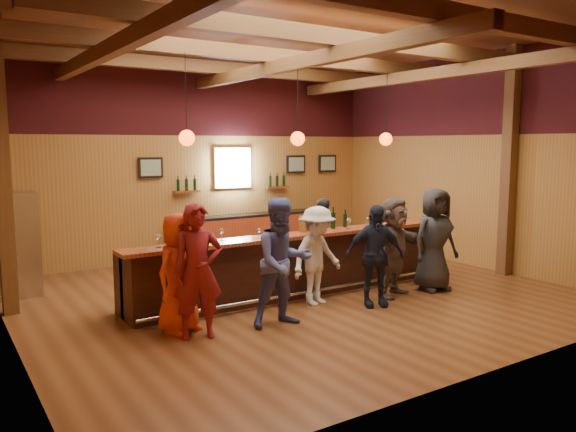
{
  "coord_description": "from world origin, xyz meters",
  "views": [
    {
      "loc": [
        -5.34,
        -7.93,
        2.61
      ],
      "look_at": [
        0.0,
        0.3,
        1.35
      ],
      "focal_mm": 35.0,
      "sensor_mm": 36.0,
      "label": 1
    }
  ],
  "objects_px": {
    "customer_brown": "(394,247)",
    "ice_bucket": "(306,224)",
    "customer_redvest": "(198,271)",
    "bottle_a": "(333,220)",
    "bar_counter": "(293,263)",
    "stainless_fridge": "(16,244)",
    "back_bar_cabinet": "(253,233)",
    "bartender": "(321,235)",
    "customer_orange": "(180,273)",
    "customer_white": "(317,256)",
    "customer_denim": "(283,262)",
    "customer_navy": "(374,256)",
    "customer_dark": "(435,240)"
  },
  "relations": [
    {
      "from": "customer_brown",
      "to": "ice_bucket",
      "type": "height_order",
      "value": "customer_brown"
    },
    {
      "from": "customer_redvest",
      "to": "bottle_a",
      "type": "bearing_deg",
      "value": 35.19
    },
    {
      "from": "bar_counter",
      "to": "customer_brown",
      "type": "bearing_deg",
      "value": -39.93
    },
    {
      "from": "stainless_fridge",
      "to": "bottle_a",
      "type": "relative_size",
      "value": 4.67
    },
    {
      "from": "back_bar_cabinet",
      "to": "bartender",
      "type": "distance_m",
      "value": 2.56
    },
    {
      "from": "customer_orange",
      "to": "customer_white",
      "type": "xyz_separation_m",
      "value": [
        2.39,
        0.06,
        -0.03
      ]
    },
    {
      "from": "bar_counter",
      "to": "customer_denim",
      "type": "distance_m",
      "value": 1.86
    },
    {
      "from": "customer_denim",
      "to": "bartender",
      "type": "bearing_deg",
      "value": 50.87
    },
    {
      "from": "bottle_a",
      "to": "customer_denim",
      "type": "bearing_deg",
      "value": -146.4
    },
    {
      "from": "bar_counter",
      "to": "customer_redvest",
      "type": "bearing_deg",
      "value": -152.35
    },
    {
      "from": "stainless_fridge",
      "to": "customer_navy",
      "type": "height_order",
      "value": "stainless_fridge"
    },
    {
      "from": "back_bar_cabinet",
      "to": "bartender",
      "type": "relative_size",
      "value": 2.63
    },
    {
      "from": "customer_navy",
      "to": "bartender",
      "type": "relative_size",
      "value": 1.09
    },
    {
      "from": "stainless_fridge",
      "to": "customer_denim",
      "type": "relative_size",
      "value": 0.97
    },
    {
      "from": "customer_white",
      "to": "ice_bucket",
      "type": "bearing_deg",
      "value": 59.17
    },
    {
      "from": "customer_white",
      "to": "back_bar_cabinet",
      "type": "bearing_deg",
      "value": 61.88
    },
    {
      "from": "bar_counter",
      "to": "back_bar_cabinet",
      "type": "height_order",
      "value": "bar_counter"
    },
    {
      "from": "back_bar_cabinet",
      "to": "customer_denim",
      "type": "relative_size",
      "value": 2.15
    },
    {
      "from": "customer_white",
      "to": "ice_bucket",
      "type": "distance_m",
      "value": 0.77
    },
    {
      "from": "customer_white",
      "to": "bottle_a",
      "type": "bearing_deg",
      "value": 25.74
    },
    {
      "from": "customer_white",
      "to": "customer_redvest",
      "type": "bearing_deg",
      "value": 178.34
    },
    {
      "from": "customer_denim",
      "to": "ice_bucket",
      "type": "xyz_separation_m",
      "value": [
        1.24,
        1.2,
        0.31
      ]
    },
    {
      "from": "customer_orange",
      "to": "bartender",
      "type": "distance_m",
      "value": 4.29
    },
    {
      "from": "customer_dark",
      "to": "customer_brown",
      "type": "bearing_deg",
      "value": 179.12
    },
    {
      "from": "back_bar_cabinet",
      "to": "customer_navy",
      "type": "xyz_separation_m",
      "value": [
        -0.54,
        -4.96,
        0.35
      ]
    },
    {
      "from": "bar_counter",
      "to": "customer_white",
      "type": "bearing_deg",
      "value": -96.1
    },
    {
      "from": "customer_orange",
      "to": "customer_brown",
      "type": "height_order",
      "value": "customer_brown"
    },
    {
      "from": "customer_denim",
      "to": "customer_orange",
      "type": "bearing_deg",
      "value": 164.52
    },
    {
      "from": "customer_redvest",
      "to": "customer_denim",
      "type": "distance_m",
      "value": 1.25
    },
    {
      "from": "stainless_fridge",
      "to": "customer_brown",
      "type": "relative_size",
      "value": 1.05
    },
    {
      "from": "customer_redvest",
      "to": "customer_brown",
      "type": "bearing_deg",
      "value": 18.49
    },
    {
      "from": "ice_bucket",
      "to": "customer_redvest",
      "type": "bearing_deg",
      "value": -157.74
    },
    {
      "from": "customer_orange",
      "to": "customer_brown",
      "type": "relative_size",
      "value": 0.98
    },
    {
      "from": "customer_redvest",
      "to": "customer_white",
      "type": "distance_m",
      "value": 2.31
    },
    {
      "from": "customer_brown",
      "to": "customer_dark",
      "type": "bearing_deg",
      "value": -26.19
    },
    {
      "from": "customer_orange",
      "to": "bottle_a",
      "type": "distance_m",
      "value": 3.29
    },
    {
      "from": "bottle_a",
      "to": "bar_counter",
      "type": "bearing_deg",
      "value": 164.44
    },
    {
      "from": "back_bar_cabinet",
      "to": "customer_brown",
      "type": "relative_size",
      "value": 2.32
    },
    {
      "from": "back_bar_cabinet",
      "to": "customer_dark",
      "type": "height_order",
      "value": "customer_dark"
    },
    {
      "from": "customer_orange",
      "to": "customer_redvest",
      "type": "distance_m",
      "value": 0.38
    },
    {
      "from": "stainless_fridge",
      "to": "customer_denim",
      "type": "bearing_deg",
      "value": -52.29
    },
    {
      "from": "back_bar_cabinet",
      "to": "bottle_a",
      "type": "relative_size",
      "value": 10.37
    },
    {
      "from": "customer_dark",
      "to": "customer_redvest",
      "type": "bearing_deg",
      "value": -173.12
    },
    {
      "from": "bartender",
      "to": "customer_navy",
      "type": "bearing_deg",
      "value": 56.44
    },
    {
      "from": "customer_navy",
      "to": "customer_dark",
      "type": "distance_m",
      "value": 1.57
    },
    {
      "from": "customer_navy",
      "to": "bartender",
      "type": "xyz_separation_m",
      "value": [
        0.71,
        2.42,
        -0.07
      ]
    },
    {
      "from": "customer_navy",
      "to": "ice_bucket",
      "type": "height_order",
      "value": "customer_navy"
    },
    {
      "from": "customer_brown",
      "to": "customer_white",
      "type": "bearing_deg",
      "value": 149.92
    },
    {
      "from": "customer_redvest",
      "to": "bartender",
      "type": "relative_size",
      "value": 1.2
    },
    {
      "from": "stainless_fridge",
      "to": "customer_brown",
      "type": "xyz_separation_m",
      "value": [
        5.45,
        -3.56,
        -0.04
      ]
    }
  ]
}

